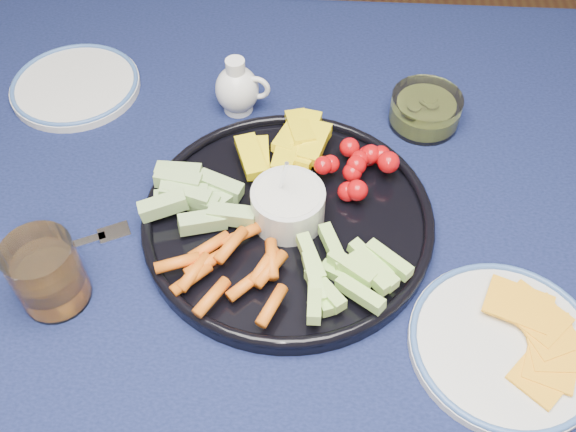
# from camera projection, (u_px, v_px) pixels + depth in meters

# --- Properties ---
(dining_table) EXTENTS (1.67, 1.07, 0.75)m
(dining_table) POSITION_uv_depth(u_px,v_px,m) (211.00, 268.00, 0.90)
(dining_table) COLOR #482918
(dining_table) RESTS_ON ground
(crudite_platter) EXTENTS (0.37, 0.37, 0.12)m
(crudite_platter) POSITION_uv_depth(u_px,v_px,m) (286.00, 216.00, 0.82)
(crudite_platter) COLOR black
(crudite_platter) RESTS_ON dining_table
(creamer_pitcher) EXTENTS (0.08, 0.06, 0.09)m
(creamer_pitcher) POSITION_uv_depth(u_px,v_px,m) (238.00, 89.00, 0.94)
(creamer_pitcher) COLOR white
(creamer_pitcher) RESTS_ON dining_table
(pickle_bowl) EXTENTS (0.10, 0.10, 0.05)m
(pickle_bowl) POSITION_uv_depth(u_px,v_px,m) (425.00, 111.00, 0.94)
(pickle_bowl) COLOR white
(pickle_bowl) RESTS_ON dining_table
(cheese_plate) EXTENTS (0.22, 0.22, 0.03)m
(cheese_plate) POSITION_uv_depth(u_px,v_px,m) (506.00, 343.00, 0.71)
(cheese_plate) COLOR silver
(cheese_plate) RESTS_ON dining_table
(juice_tumbler) EXTENTS (0.08, 0.08, 0.10)m
(juice_tumbler) POSITION_uv_depth(u_px,v_px,m) (49.00, 276.00, 0.73)
(juice_tumbler) COLOR white
(juice_tumbler) RESTS_ON dining_table
(fork_left) EXTENTS (0.18, 0.10, 0.00)m
(fork_left) POSITION_uv_depth(u_px,v_px,m) (69.00, 247.00, 0.81)
(fork_left) COLOR silver
(fork_left) RESTS_ON dining_table
(side_plate_extra) EXTENTS (0.20, 0.20, 0.02)m
(side_plate_extra) POSITION_uv_depth(u_px,v_px,m) (75.00, 85.00, 1.00)
(side_plate_extra) COLOR silver
(side_plate_extra) RESTS_ON dining_table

